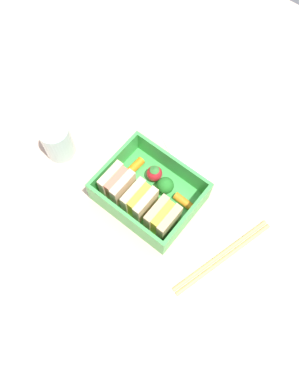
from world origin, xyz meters
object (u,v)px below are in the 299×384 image
(chopstick_pair, at_px, (223,256))
(folded_napkin, at_px, (200,149))
(strawberry_far_left, at_px, (154,173))
(sandwich_center, at_px, (117,184))
(sandwich_center_left, at_px, (140,201))
(carrot_stick_far_left, at_px, (185,203))
(broccoli_floret, at_px, (165,186))
(drinking_glass, at_px, (57,141))
(carrot_stick_left, at_px, (134,167))
(sandwich_left, at_px, (163,218))

(chopstick_pair, bearing_deg, folded_napkin, -43.89)
(strawberry_far_left, bearing_deg, sandwich_center, 60.64)
(sandwich_center_left, xyz_separation_m, carrot_stick_far_left, (-0.06, -0.05, -0.02))
(broccoli_floret, xyz_separation_m, drinking_glass, (0.21, 0.05, 0.00))
(strawberry_far_left, bearing_deg, carrot_stick_far_left, 174.12)
(strawberry_far_left, bearing_deg, folded_napkin, -104.77)
(carrot_stick_far_left, bearing_deg, folded_napkin, -67.60)
(sandwich_center_left, relative_size, carrot_stick_left, 1.28)
(broccoli_floret, distance_m, folded_napkin, 0.12)
(chopstick_pair, bearing_deg, drinking_glass, 3.67)
(chopstick_pair, bearing_deg, sandwich_left, 9.84)
(sandwich_center, bearing_deg, broccoli_floret, -142.34)
(carrot_stick_left, xyz_separation_m, drinking_glass, (0.14, 0.05, 0.02))
(sandwich_left, height_order, carrot_stick_far_left, sandwich_left)
(sandwich_center, relative_size, chopstick_pair, 0.27)
(strawberry_far_left, bearing_deg, broccoli_floret, 163.03)
(chopstick_pair, relative_size, drinking_glass, 2.80)
(sandwich_center_left, bearing_deg, sandwich_left, 180.00)
(sandwich_center_left, height_order, drinking_glass, drinking_glass)
(sandwich_center, bearing_deg, carrot_stick_left, -84.79)
(sandwich_center_left, bearing_deg, strawberry_far_left, -75.31)
(strawberry_far_left, distance_m, drinking_glass, 0.19)
(carrot_stick_left, relative_size, chopstick_pair, 0.21)
(sandwich_center_left, distance_m, strawberry_far_left, 0.06)
(broccoli_floret, height_order, strawberry_far_left, broccoli_floret)
(sandwich_left, height_order, sandwich_center, same)
(strawberry_far_left, relative_size, folded_napkin, 0.25)
(drinking_glass, xyz_separation_m, folded_napkin, (-0.21, -0.17, -0.03))
(sandwich_center, relative_size, broccoli_floret, 1.40)
(strawberry_far_left, xyz_separation_m, chopstick_pair, (-0.18, 0.04, -0.02))
(sandwich_center_left, relative_size, chopstick_pair, 0.27)
(sandwich_left, xyz_separation_m, sandwich_center, (0.10, 0.00, 0.00))
(sandwich_left, xyz_separation_m, chopstick_pair, (-0.12, -0.02, -0.04))
(sandwich_center_left, distance_m, chopstick_pair, 0.17)
(carrot_stick_far_left, xyz_separation_m, broccoli_floret, (0.04, 0.00, 0.02))
(sandwich_center, relative_size, carrot_stick_far_left, 1.21)
(sandwich_left, bearing_deg, chopstick_pair, -170.16)
(sandwich_center, height_order, strawberry_far_left, sandwich_center)
(sandwich_left, xyz_separation_m, drinking_glass, (0.24, 0.00, -0.00))
(broccoli_floret, bearing_deg, carrot_stick_far_left, -177.33)
(sandwich_left, distance_m, sandwich_center_left, 0.05)
(strawberry_far_left, height_order, drinking_glass, drinking_glass)
(sandwich_left, xyz_separation_m, carrot_stick_left, (0.11, -0.05, -0.02))
(strawberry_far_left, bearing_deg, drinking_glass, 19.77)
(sandwich_left, distance_m, sandwich_center, 0.10)
(broccoli_floret, height_order, drinking_glass, drinking_glass)
(sandwich_center_left, bearing_deg, folded_napkin, -94.15)
(carrot_stick_far_left, height_order, drinking_glass, drinking_glass)
(strawberry_far_left, xyz_separation_m, folded_napkin, (-0.03, -0.11, -0.03))
(strawberry_far_left, bearing_deg, sandwich_left, 137.38)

